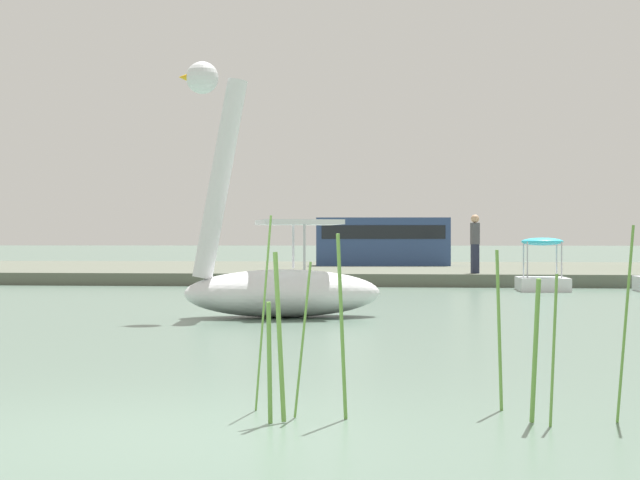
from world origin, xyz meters
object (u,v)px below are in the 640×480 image
at_px(swan_boat, 275,274).
at_px(parked_van, 383,240).
at_px(person_on_path, 475,241).
at_px(pedal_boat_cyan, 542,274).

bearing_deg(swan_boat, parked_van, 89.87).
bearing_deg(person_on_path, parked_van, 108.47).
height_order(swan_boat, person_on_path, swan_boat).
bearing_deg(parked_van, person_on_path, -71.53).
bearing_deg(pedal_boat_cyan, parked_van, 111.42).
xyz_separation_m(pedal_boat_cyan, parked_van, (-5.00, 12.74, 0.88)).
distance_m(swan_boat, person_on_path, 14.22).
xyz_separation_m(swan_boat, parked_van, (0.05, 23.74, 0.58)).
height_order(person_on_path, parked_van, parked_van).
relative_size(swan_boat, pedal_boat_cyan, 2.00).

